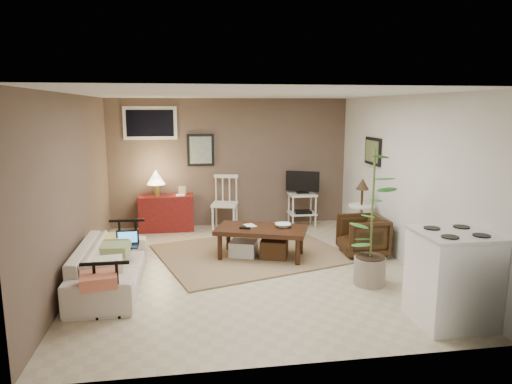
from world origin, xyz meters
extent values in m
plane|color=#C1B293|center=(0.00, 0.00, 0.00)|extent=(5.00, 5.00, 0.00)
cube|color=black|center=(-0.55, 2.48, 1.45)|extent=(0.50, 0.03, 0.60)
cube|color=black|center=(2.23, 1.05, 1.52)|extent=(0.03, 0.60, 0.45)
cube|color=silver|center=(-1.45, 2.48, 1.95)|extent=(0.96, 0.03, 0.60)
cube|color=olive|center=(0.13, 0.62, 0.01)|extent=(3.16, 2.81, 0.03)
cube|color=#341A0E|center=(0.25, 0.39, 0.44)|extent=(1.47, 1.08, 0.07)
cylinder|color=#341A0E|center=(-0.37, 0.34, 0.21)|extent=(0.07, 0.07, 0.42)
cylinder|color=#341A0E|center=(0.71, -0.04, 0.21)|extent=(0.07, 0.07, 0.42)
cylinder|color=#341A0E|center=(-0.20, 0.82, 0.21)|extent=(0.07, 0.07, 0.42)
cylinder|color=#341A0E|center=(0.88, 0.44, 0.21)|extent=(0.07, 0.07, 0.42)
cube|color=black|center=(0.01, 0.36, 0.49)|extent=(0.17, 0.11, 0.02)
cube|color=#4E361B|center=(0.44, 0.32, 0.15)|extent=(0.47, 0.44, 0.29)
cube|color=silver|center=(0.00, 0.48, 0.13)|extent=(0.47, 0.44, 0.24)
imported|color=beige|center=(-1.80, -0.41, 0.37)|extent=(0.56, 1.91, 0.75)
cube|color=black|center=(-1.62, -0.14, 0.43)|extent=(0.29, 0.20, 0.01)
cube|color=black|center=(-1.62, -0.03, 0.53)|extent=(0.29, 0.01, 0.18)
cube|color=#3389E5|center=(-1.62, -0.04, 0.53)|extent=(0.25, 0.00, 0.15)
cube|color=maroon|center=(-1.20, 2.24, 0.33)|extent=(0.98, 0.43, 0.65)
cylinder|color=#AD9C42|center=(-1.37, 2.20, 0.76)|extent=(0.11, 0.11, 0.22)
cone|color=#FFE8B7|center=(-1.37, 2.20, 1.00)|extent=(0.33, 0.33, 0.26)
cube|color=tan|center=(-0.91, 2.27, 0.73)|extent=(0.13, 0.02, 0.16)
cube|color=silver|center=(-0.14, 2.13, 0.47)|extent=(0.54, 0.54, 0.04)
cylinder|color=silver|center=(-0.38, 1.99, 0.23)|extent=(0.04, 0.04, 0.45)
cylinder|color=silver|center=(0.00, 1.90, 0.23)|extent=(0.04, 0.04, 0.45)
cylinder|color=silver|center=(-0.29, 2.37, 0.23)|extent=(0.04, 0.04, 0.45)
cylinder|color=silver|center=(0.09, 2.28, 0.23)|extent=(0.04, 0.04, 0.45)
cube|color=silver|center=(-0.10, 2.33, 0.97)|extent=(0.45, 0.15, 0.06)
cube|color=silver|center=(1.33, 2.14, 0.62)|extent=(0.50, 0.41, 0.04)
cube|color=silver|center=(1.33, 2.14, 0.25)|extent=(0.50, 0.41, 0.03)
cylinder|color=silver|center=(1.11, 1.97, 0.32)|extent=(0.03, 0.03, 0.63)
cylinder|color=silver|center=(1.54, 1.97, 0.32)|extent=(0.03, 0.03, 0.63)
cylinder|color=silver|center=(1.11, 2.31, 0.32)|extent=(0.03, 0.03, 0.63)
cylinder|color=silver|center=(1.54, 2.31, 0.32)|extent=(0.03, 0.03, 0.63)
cube|color=black|center=(1.33, 2.14, 0.66)|extent=(0.23, 0.13, 0.03)
cube|color=black|center=(1.33, 2.14, 0.87)|extent=(0.59, 0.31, 0.38)
cube|color=#DA7154|center=(1.33, 2.14, 0.87)|extent=(0.49, 0.24, 0.31)
cube|color=black|center=(1.33, 2.09, 0.27)|extent=(0.32, 0.23, 0.09)
cylinder|color=silver|center=(1.97, 0.81, 0.02)|extent=(0.29, 0.29, 0.03)
cylinder|color=silver|center=(1.97, 0.81, 0.33)|extent=(0.06, 0.06, 0.62)
cylinder|color=silver|center=(1.97, 0.81, 0.66)|extent=(0.42, 0.42, 0.03)
cylinder|color=black|center=(1.97, 0.81, 0.81)|extent=(0.04, 0.04, 0.27)
cone|color=#382716|center=(1.97, 0.81, 1.02)|extent=(0.21, 0.21, 0.19)
imported|color=black|center=(1.81, 0.32, 0.33)|extent=(0.61, 0.66, 0.67)
cylinder|color=#A39181|center=(1.46, -0.82, 0.18)|extent=(0.40, 0.40, 0.35)
cylinder|color=#4C602D|center=(1.46, -0.82, 1.05)|extent=(0.03, 0.03, 1.38)
cube|color=white|center=(1.88, -1.95, 0.47)|extent=(0.74, 0.68, 0.95)
cube|color=silver|center=(1.88, -1.95, 0.96)|extent=(0.76, 0.70, 0.03)
cylinder|color=black|center=(1.71, -2.12, 0.98)|extent=(0.17, 0.17, 0.01)
cylinder|color=black|center=(2.04, -2.12, 0.98)|extent=(0.17, 0.17, 0.01)
cylinder|color=black|center=(1.71, -1.78, 0.98)|extent=(0.17, 0.17, 0.01)
cylinder|color=black|center=(2.04, -1.78, 0.98)|extent=(0.17, 0.17, 0.01)
imported|color=#341A0E|center=(0.58, 0.37, 0.59)|extent=(0.24, 0.08, 0.24)
imported|color=#341A0E|center=(0.03, 0.49, 0.57)|extent=(0.15, 0.05, 0.20)
imported|color=#341A0E|center=(-1.02, 2.15, 0.75)|extent=(0.15, 0.03, 0.20)
camera|label=1|loc=(-0.81, -6.07, 2.22)|focal=32.00mm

